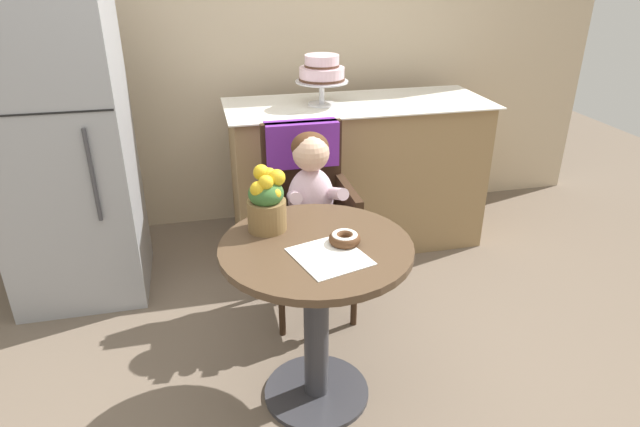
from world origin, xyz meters
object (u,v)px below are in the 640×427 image
object	(u,v)px
flower_vase	(266,201)
refrigerator	(61,140)
tiered_cake_stand	(322,72)
seated_child	(312,194)
donut_front	(345,238)
cafe_table	(316,292)
wicker_chair	(306,189)

from	to	relation	value
flower_vase	refrigerator	world-z (taller)	refrigerator
flower_vase	tiered_cake_stand	bearing A→B (deg)	66.96
seated_child	donut_front	size ratio (longest dim) A/B	6.20
flower_vase	tiered_cake_stand	xyz separation A→B (m)	(0.48, 1.14, 0.25)
donut_front	cafe_table	bearing A→B (deg)	168.13
wicker_chair	flower_vase	xyz separation A→B (m)	(-0.26, -0.54, 0.20)
wicker_chair	donut_front	distance (m)	0.73
donut_front	refrigerator	distance (m)	1.61
donut_front	flower_vase	size ratio (longest dim) A/B	0.47
wicker_chair	flower_vase	world-z (taller)	flower_vase
wicker_chair	tiered_cake_stand	xyz separation A→B (m)	(0.22, 0.60, 0.44)
wicker_chair	refrigerator	xyz separation A→B (m)	(-1.16, 0.40, 0.21)
wicker_chair	tiered_cake_stand	size ratio (longest dim) A/B	3.18
seated_child	flower_vase	distance (m)	0.49
seated_child	tiered_cake_stand	world-z (taller)	tiered_cake_stand
cafe_table	wicker_chair	world-z (taller)	wicker_chair
donut_front	flower_vase	world-z (taller)	flower_vase
tiered_cake_stand	refrigerator	size ratio (longest dim) A/B	0.18
seated_child	donut_front	bearing A→B (deg)	-90.38
donut_front	tiered_cake_stand	distance (m)	1.38
seated_child	refrigerator	world-z (taller)	refrigerator
wicker_chair	tiered_cake_stand	distance (m)	0.78
wicker_chair	seated_child	xyz separation A→B (m)	(0.00, -0.16, 0.04)
cafe_table	flower_vase	bearing A→B (deg)	133.52
seated_child	tiered_cake_stand	distance (m)	0.88
cafe_table	donut_front	distance (m)	0.26
cafe_table	seated_child	bearing A→B (deg)	79.00
tiered_cake_stand	cafe_table	bearing A→B (deg)	-104.16
cafe_table	donut_front	xyz separation A→B (m)	(0.10, -0.02, 0.24)
donut_front	tiered_cake_stand	xyz separation A→B (m)	(0.23, 1.32, 0.34)
seated_child	flower_vase	xyz separation A→B (m)	(-0.26, -0.38, 0.16)
seated_child	refrigerator	distance (m)	1.29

